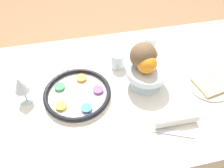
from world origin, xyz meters
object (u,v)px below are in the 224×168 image
at_px(fruit_stand, 146,73).
at_px(orange_fruit, 147,64).
at_px(wine_glass, 20,86).
at_px(napkin_roll, 176,119).
at_px(cup_mid, 118,60).
at_px(bread_plate, 209,85).
at_px(seder_plate, 77,94).
at_px(coconut, 143,56).
at_px(cup_near, 150,43).

bearing_deg(fruit_stand, orange_fruit, -130.79).
height_order(wine_glass, napkin_roll, wine_glass).
bearing_deg(napkin_roll, cup_mid, 111.84).
bearing_deg(fruit_stand, bread_plate, -15.00).
relative_size(seder_plate, orange_fruit, 3.51).
relative_size(wine_glass, fruit_stand, 0.74).
xyz_separation_m(fruit_stand, napkin_roll, (0.05, -0.22, -0.05)).
relative_size(seder_plate, napkin_roll, 1.65).
bearing_deg(wine_glass, cup_mid, 15.91).
relative_size(seder_plate, bread_plate, 1.58).
xyz_separation_m(fruit_stand, bread_plate, (0.28, -0.08, -0.06)).
distance_m(fruit_stand, cup_mid, 0.18).
bearing_deg(wine_glass, fruit_stand, -2.39).
relative_size(wine_glass, bread_plate, 0.72).
height_order(coconut, cup_mid, coconut).
height_order(fruit_stand, cup_near, fruit_stand).
relative_size(fruit_stand, cup_mid, 2.34).
distance_m(wine_glass, coconut, 0.51).
xyz_separation_m(orange_fruit, coconut, (-0.01, 0.04, 0.01)).
height_order(orange_fruit, coconut, coconut).
xyz_separation_m(napkin_roll, cup_mid, (-0.15, 0.36, 0.01)).
relative_size(fruit_stand, napkin_roll, 1.02).
bearing_deg(cup_near, cup_mid, -153.99).
xyz_separation_m(orange_fruit, napkin_roll, (0.06, -0.21, -0.12)).
bearing_deg(coconut, fruit_stand, -55.50).
distance_m(orange_fruit, bread_plate, 0.33).
relative_size(orange_fruit, cup_mid, 1.07).
height_order(bread_plate, cup_near, cup_near).
distance_m(coconut, bread_plate, 0.35).
xyz_separation_m(orange_fruit, bread_plate, (0.29, -0.06, -0.13)).
height_order(seder_plate, fruit_stand, fruit_stand).
distance_m(seder_plate, orange_fruit, 0.32).
bearing_deg(orange_fruit, napkin_roll, -72.76).
height_order(fruit_stand, cup_mid, fruit_stand).
bearing_deg(orange_fruit, bread_plate, -12.15).
distance_m(orange_fruit, coconut, 0.04).
bearing_deg(coconut, cup_near, 60.98).
relative_size(bread_plate, napkin_roll, 1.04).
bearing_deg(bread_plate, seder_plate, 173.05).
height_order(seder_plate, cup_mid, cup_mid).
xyz_separation_m(wine_glass, cup_near, (0.63, 0.22, -0.05)).
relative_size(orange_fruit, cup_near, 1.07).
bearing_deg(wine_glass, seder_plate, -6.65).
distance_m(fruit_stand, bread_plate, 0.30).
bearing_deg(cup_near, fruit_stand, -113.27).
bearing_deg(orange_fruit, coconut, 99.10).
xyz_separation_m(wine_glass, coconut, (0.51, 0.00, 0.06)).
bearing_deg(bread_plate, cup_mid, 149.45).
bearing_deg(bread_plate, coconut, 161.52).
distance_m(coconut, cup_near, 0.27).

